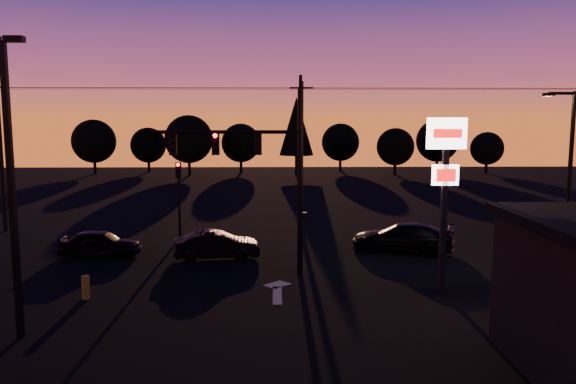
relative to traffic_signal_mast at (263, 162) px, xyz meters
name	(u,v)px	position (x,y,z in m)	size (l,w,h in m)	color
ground	(264,304)	(0.10, -3.99, -4.94)	(120.00, 120.00, 0.00)	black
lane_arrow	(277,290)	(0.60, -2.33, -4.93)	(1.20, 3.10, 0.01)	beige
traffic_signal_mast	(263,162)	(0.00, 0.00, 0.00)	(6.79, 0.52, 8.58)	black
secondary_signal	(179,189)	(-4.90, 7.49, -2.07)	(0.30, 0.31, 4.35)	black
parking_lot_light	(10,168)	(-7.40, -6.99, 0.33)	(1.25, 0.30, 9.14)	black
pylon_sign	(445,167)	(7.10, -2.49, -0.02)	(1.50, 0.28, 6.80)	black
streetlight	(568,170)	(14.01, 1.51, -0.52)	(1.55, 0.35, 8.00)	black
utility_pole_0	(1,155)	(-15.90, 10.01, -0.34)	(1.40, 0.26, 9.00)	black
utility_pole_1	(301,155)	(2.10, 10.01, -0.34)	(1.40, 0.26, 9.00)	black
power_wires	(301,88)	(2.10, 10.01, 3.63)	(36.00, 1.22, 0.07)	black
bollard	(86,287)	(-6.64, -3.23, -4.49)	(0.30, 0.30, 0.89)	#A68D21
tree_0	(94,141)	(-21.90, 46.01, -0.88)	(5.36, 5.36, 6.74)	black
tree_1	(148,145)	(-15.90, 49.01, -1.50)	(4.54, 4.54, 5.71)	black
tree_2	(189,139)	(-9.90, 44.01, -0.57)	(5.77, 5.78, 7.26)	black
tree_3	(241,143)	(-3.90, 48.01, -1.19)	(4.95, 4.95, 6.22)	black
tree_4	(296,126)	(3.10, 45.01, 0.99)	(4.18, 4.18, 9.50)	black
tree_5	(340,142)	(9.10, 50.01, -1.19)	(4.95, 4.95, 6.22)	black
tree_6	(395,147)	(15.10, 44.01, -1.50)	(4.54, 4.54, 5.71)	black
tree_7	(438,141)	(21.10, 47.01, -0.88)	(5.36, 5.36, 6.74)	black
tree_8	(487,148)	(27.10, 46.01, -1.82)	(4.12, 4.12, 5.19)	black
car_left	(100,243)	(-8.11, 3.34, -4.27)	(1.58, 3.92, 1.34)	black
car_mid	(217,245)	(-2.32, 2.85, -4.26)	(1.43, 4.10, 1.35)	black
car_right	(402,237)	(7.03, 4.09, -4.19)	(2.09, 5.14, 1.49)	black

